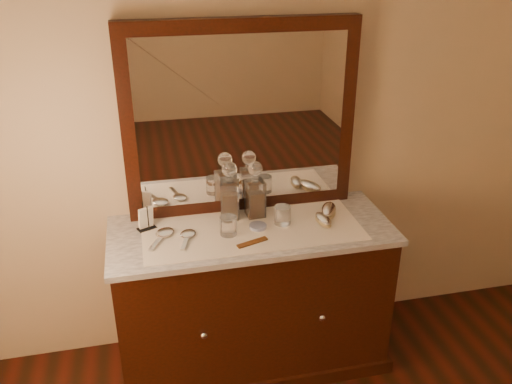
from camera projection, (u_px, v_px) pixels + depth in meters
dresser_cabinet at (252, 299)px, 2.90m from camera, size 1.40×0.55×0.82m
dresser_plinth at (252, 351)px, 3.06m from camera, size 1.46×0.59×0.08m
knob_left at (204, 335)px, 2.57m from camera, size 0.04×0.04×0.04m
knob_right at (322, 318)px, 2.69m from camera, size 0.04×0.04×0.04m
marble_top at (252, 231)px, 2.72m from camera, size 1.44×0.59×0.03m
mirror_frame at (241, 119)px, 2.71m from camera, size 1.20×0.08×1.00m
mirror_glass at (242, 121)px, 2.68m from camera, size 1.06×0.01×0.86m
lace_runner at (253, 230)px, 2.69m from camera, size 1.10×0.45×0.00m
pin_dish at (258, 226)px, 2.70m from camera, size 0.11×0.11×0.02m
comb at (252, 242)px, 2.57m from camera, size 0.16×0.08×0.01m
napkin_rack at (146, 219)px, 2.68m from camera, size 0.11×0.09×0.14m
decanter_left at (230, 196)px, 2.76m from camera, size 0.11×0.11×0.31m
decanter_right at (255, 195)px, 2.78m from camera, size 0.10×0.10×0.31m
brush_near at (323, 220)px, 2.74m from camera, size 0.08×0.15×0.04m
brush_far at (329, 211)px, 2.83m from camera, size 0.13×0.18×0.05m
hand_mirror_outer at (163, 234)px, 2.63m from camera, size 0.15×0.22×0.02m
hand_mirror_inner at (188, 236)px, 2.62m from camera, size 0.10×0.20×0.02m
tumblers at (256, 220)px, 2.68m from camera, size 0.38×0.13×0.10m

